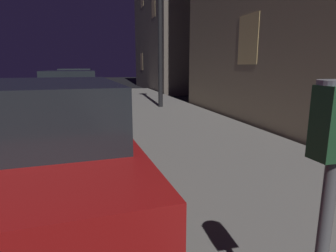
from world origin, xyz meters
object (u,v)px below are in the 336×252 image
Objects in this scene: parking_meter at (333,163)px; car_red at (42,145)px; car_white at (77,82)px; car_black at (71,93)px.

car_red is at bearing 121.05° from parking_meter.
parking_meter is 0.31× the size of car_white.
parking_meter reaches higher than car_black.
car_black is (-0.00, 6.69, -0.01)m from car_red.
car_red is at bearing -89.99° from car_white.
parking_meter is at bearing -58.95° from car_red.
car_black and car_white have the same top height.
car_red is (-1.49, 2.47, -0.49)m from parking_meter.
car_black is at bearing -89.99° from car_white.
car_red is 6.69m from car_black.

